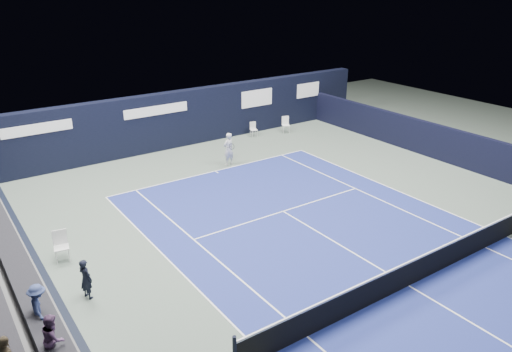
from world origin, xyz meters
The scene contains 12 objects.
ground centered at (0.00, 2.00, 0.00)m, with size 48.00×48.00×0.00m, color #516157.
court_surface centered at (0.00, 0.00, 0.00)m, with size 10.97×23.77×0.01m, color navy.
enclosure_wall_right centered at (10.50, 6.00, 0.90)m, with size 0.30×22.00×1.80m, color black.
folding_chair_back_a centered at (4.84, 15.64, 0.57)m, with size 0.45×0.47×0.85m.
folding_chair_back_b centered at (6.90, 15.12, 0.56)m, with size 0.57×0.56×0.99m.
line_judge_chair centered at (-8.39, 7.74, 0.61)m, with size 0.55×0.53×1.06m.
line_judge centered at (-8.36, 5.10, 0.64)m, with size 0.47×0.31×1.29m, color black.
court_markings centered at (0.00, 0.00, 0.01)m, with size 11.03×23.83×0.00m.
tennis_net centered at (0.00, 0.00, 0.51)m, with size 12.90×0.10×1.10m.
back_sponsor_wall centered at (0.01, 16.50, 1.55)m, with size 26.00×0.63×3.10m.
side_barrier_left centered at (-9.50, 5.97, 0.60)m, with size 0.33×22.00×1.20m.
tennis_player centered at (1.04, 12.28, 0.84)m, with size 0.68×0.87×1.68m.
Camera 1 is at (-11.34, -8.03, 8.96)m, focal length 35.00 mm.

